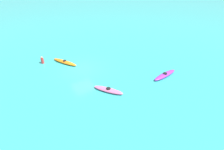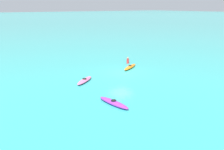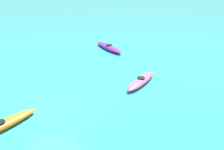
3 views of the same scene
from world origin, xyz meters
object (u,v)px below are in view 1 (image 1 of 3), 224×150
Objects in this scene: kayak_pink at (108,90)px; kayak_purple at (165,75)px; person_near_shore at (42,60)px; kayak_orange at (65,62)px.

kayak_pink and kayak_purple have the same top height.
kayak_purple is 3.73× the size of person_near_shore.
kayak_pink is at bearing 113.89° from person_near_shore.
person_near_shore is at bearing -31.87° from kayak_orange.
kayak_orange is 1.17× the size of kayak_pink.
person_near_shore is at bearing -66.11° from kayak_pink.
person_near_shore reaches higher than kayak_purple.
kayak_orange is 7.52m from kayak_pink.
person_near_shore is at bearing -42.93° from kayak_purple.
kayak_orange is 0.98× the size of kayak_purple.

